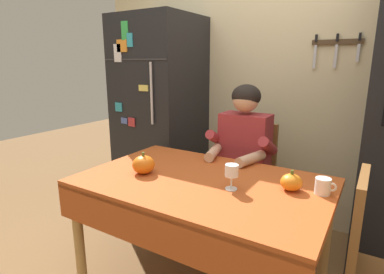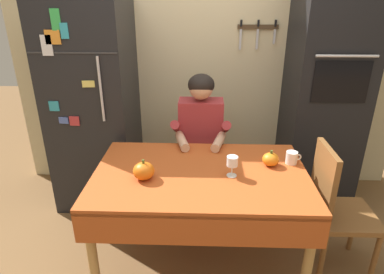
# 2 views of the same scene
# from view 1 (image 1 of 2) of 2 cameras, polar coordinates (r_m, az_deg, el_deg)

# --- Properties ---
(back_wall_assembly) EXTENTS (3.70, 0.13, 2.60)m
(back_wall_assembly) POSITION_cam_1_polar(r_m,az_deg,el_deg) (2.81, 15.95, 11.19)
(back_wall_assembly) COLOR beige
(back_wall_assembly) RESTS_ON ground
(refrigerator) EXTENTS (0.68, 0.71, 1.80)m
(refrigerator) POSITION_cam_1_polar(r_m,az_deg,el_deg) (2.95, -5.81, 3.93)
(refrigerator) COLOR black
(refrigerator) RESTS_ON ground
(dining_table) EXTENTS (1.40, 0.90, 0.74)m
(dining_table) POSITION_cam_1_polar(r_m,az_deg,el_deg) (1.81, 1.60, -10.54)
(dining_table) COLOR tan
(dining_table) RESTS_ON ground
(chair_behind_person) EXTENTS (0.40, 0.40, 0.93)m
(chair_behind_person) POSITION_cam_1_polar(r_m,az_deg,el_deg) (2.53, 10.50, -7.04)
(chair_behind_person) COLOR brown
(chair_behind_person) RESTS_ON ground
(seated_person) EXTENTS (0.47, 0.55, 1.25)m
(seated_person) POSITION_cam_1_polar(r_m,az_deg,el_deg) (2.29, 9.03, -3.23)
(seated_person) COLOR #38384C
(seated_person) RESTS_ON ground
(chair_right_side) EXTENTS (0.40, 0.40, 0.93)m
(chair_right_side) POSITION_cam_1_polar(r_m,az_deg,el_deg) (1.69, 31.14, -20.15)
(chair_right_side) COLOR brown
(chair_right_side) RESTS_ON ground
(coffee_mug) EXTENTS (0.11, 0.08, 0.09)m
(coffee_mug) POSITION_cam_1_polar(r_m,az_deg,el_deg) (1.72, 23.10, -8.37)
(coffee_mug) COLOR white
(coffee_mug) RESTS_ON dining_table
(wine_glass) EXTENTS (0.07, 0.07, 0.14)m
(wine_glass) POSITION_cam_1_polar(r_m,az_deg,el_deg) (1.64, 7.35, -6.43)
(wine_glass) COLOR white
(wine_glass) RESTS_ON dining_table
(pumpkin_large) EXTENTS (0.11, 0.11, 0.11)m
(pumpkin_large) POSITION_cam_1_polar(r_m,az_deg,el_deg) (1.71, 17.91, -7.97)
(pumpkin_large) COLOR orange
(pumpkin_large) RESTS_ON dining_table
(pumpkin_medium) EXTENTS (0.14, 0.14, 0.13)m
(pumpkin_medium) POSITION_cam_1_polar(r_m,az_deg,el_deg) (1.89, -8.88, -5.03)
(pumpkin_medium) COLOR orange
(pumpkin_medium) RESTS_ON dining_table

